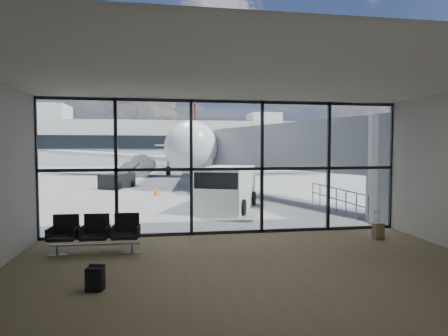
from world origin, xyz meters
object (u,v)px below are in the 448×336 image
object	(u,v)px
backpack	(95,279)
airliner	(194,148)
belt_loader	(118,179)
mobile_stairs	(8,181)
suitcase	(378,231)
seating_row	(96,232)
service_van	(227,188)

from	to	relation	value
backpack	airliner	xyz separation A→B (m)	(4.63, 34.06, 2.66)
backpack	belt_loader	size ratio (longest dim) A/B	0.12
backpack	mobile_stairs	distance (m)	22.60
backpack	mobile_stairs	bearing A→B (deg)	128.12
backpack	belt_loader	xyz separation A→B (m)	(-1.99, 20.63, 0.36)
suitcase	belt_loader	world-z (taller)	belt_loader
seating_row	airliner	size ratio (longest dim) A/B	0.07
service_van	mobile_stairs	xyz separation A→B (m)	(-13.81, 10.90, -0.45)
backpack	belt_loader	world-z (taller)	belt_loader
service_van	mobile_stairs	bearing A→B (deg)	163.56
seating_row	service_van	xyz separation A→B (m)	(4.78, 6.74, 0.43)
seating_row	mobile_stairs	distance (m)	19.82
seating_row	service_van	distance (m)	8.27
airliner	service_van	bearing A→B (deg)	-85.75
airliner	service_van	xyz separation A→B (m)	(-0.33, -24.47, -1.89)
seating_row	mobile_stairs	size ratio (longest dim) A/B	0.65
mobile_stairs	seating_row	bearing A→B (deg)	-46.71
backpack	airliner	size ratio (longest dim) A/B	0.01
service_van	mobile_stairs	world-z (taller)	mobile_stairs
service_van	belt_loader	distance (m)	12.71
suitcase	airliner	distance (m)	31.31
suitcase	mobile_stairs	world-z (taller)	mobile_stairs
belt_loader	seating_row	bearing A→B (deg)	-62.76
suitcase	mobile_stairs	bearing A→B (deg)	126.24
suitcase	airliner	xyz separation A→B (m)	(-3.47, 31.01, 2.64)
suitcase	airliner	bearing A→B (deg)	87.35
belt_loader	mobile_stairs	xyz separation A→B (m)	(-7.51, -0.13, -0.04)
service_van	mobile_stairs	size ratio (longest dim) A/B	1.34
suitcase	service_van	bearing A→B (deg)	111.11
seating_row	mobile_stairs	bearing A→B (deg)	118.88
belt_loader	backpack	bearing A→B (deg)	-62.11
backpack	service_van	world-z (taller)	service_van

